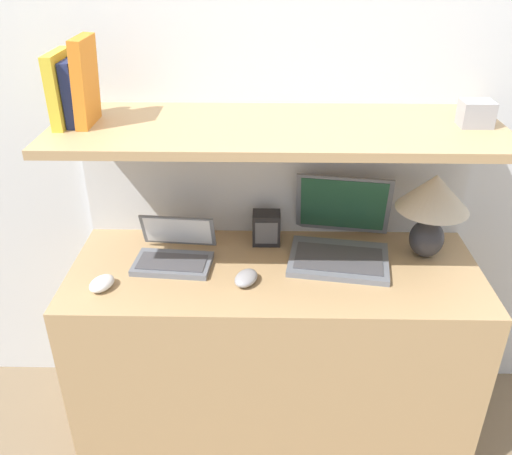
% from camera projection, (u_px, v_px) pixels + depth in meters
% --- Properties ---
extents(wall_back, '(6.00, 0.05, 2.40)m').
position_uv_depth(wall_back, '(276.00, 111.00, 1.91)').
color(wall_back, silver).
rests_on(wall_back, ground_plane).
extents(desk, '(1.39, 0.53, 0.75)m').
position_uv_depth(desk, '(273.00, 353.00, 2.02)').
color(desk, tan).
rests_on(desk, ground_plane).
extents(back_riser, '(1.39, 0.04, 1.21)m').
position_uv_depth(back_riser, '(274.00, 261.00, 2.16)').
color(back_riser, silver).
rests_on(back_riser, ground_plane).
extents(shelf, '(1.39, 0.48, 0.03)m').
position_uv_depth(shelf, '(277.00, 129.00, 1.67)').
color(shelf, tan).
rests_on(shelf, back_riser).
extents(table_lamp, '(0.24, 0.24, 0.31)m').
position_uv_depth(table_lamp, '(433.00, 202.00, 1.82)').
color(table_lamp, '#2D2D33').
rests_on(table_lamp, desk).
extents(laptop_large, '(0.38, 0.38, 0.27)m').
position_uv_depth(laptop_large, '(340.00, 240.00, 1.90)').
color(laptop_large, slate).
rests_on(laptop_large, desk).
extents(laptop_small, '(0.28, 0.23, 0.15)m').
position_uv_depth(laptop_small, '(174.00, 253.00, 1.86)').
color(laptop_small, slate).
rests_on(laptop_small, desk).
extents(computer_mouse, '(0.10, 0.12, 0.04)m').
position_uv_depth(computer_mouse, '(246.00, 278.00, 1.75)').
color(computer_mouse, '#99999E').
rests_on(computer_mouse, desk).
extents(second_mouse, '(0.10, 0.11, 0.04)m').
position_uv_depth(second_mouse, '(102.00, 283.00, 1.73)').
color(second_mouse, white).
rests_on(second_mouse, desk).
extents(router_box, '(0.10, 0.08, 0.12)m').
position_uv_depth(router_box, '(266.00, 228.00, 1.97)').
color(router_box, black).
rests_on(router_box, desk).
extents(book_yellow, '(0.03, 0.18, 0.22)m').
position_uv_depth(book_yellow, '(61.00, 89.00, 1.62)').
color(book_yellow, gold).
rests_on(book_yellow, shelf).
extents(book_navy, '(0.03, 0.13, 0.19)m').
position_uv_depth(book_navy, '(74.00, 92.00, 1.63)').
color(book_navy, navy).
rests_on(book_navy, shelf).
extents(book_orange, '(0.05, 0.16, 0.26)m').
position_uv_depth(book_orange, '(85.00, 82.00, 1.61)').
color(book_orange, orange).
rests_on(book_orange, shelf).
extents(shelf_gadget, '(0.10, 0.08, 0.08)m').
position_uv_depth(shelf_gadget, '(476.00, 114.00, 1.63)').
color(shelf_gadget, '#99999E').
rests_on(shelf_gadget, shelf).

